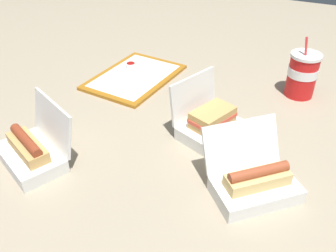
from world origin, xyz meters
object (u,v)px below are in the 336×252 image
object	(u,v)px
food_tray	(135,77)
ketchup_cup	(131,66)
plastic_fork	(156,72)
clamshell_sandwich_front	(210,122)
clamshell_hotdog_center	(33,150)
soda_cup_back	(302,74)
clamshell_hotdog_left	(254,181)

from	to	relation	value
food_tray	ketchup_cup	bearing A→B (deg)	-138.24
plastic_fork	clamshell_sandwich_front	distance (m)	0.43
ketchup_cup	clamshell_hotdog_center	world-z (taller)	clamshell_hotdog_center
ketchup_cup	plastic_fork	bearing A→B (deg)	95.71
ketchup_cup	soda_cup_back	bearing A→B (deg)	97.71
soda_cup_back	clamshell_hotdog_center	bearing A→B (deg)	-41.59
food_tray	soda_cup_back	bearing A→B (deg)	102.52
ketchup_cup	clamshell_hotdog_center	xyz separation A→B (m)	(0.60, 0.03, 0.01)
clamshell_hotdog_left	soda_cup_back	world-z (taller)	soda_cup_back
plastic_fork	clamshell_hotdog_left	xyz separation A→B (m)	(0.48, 0.50, 0.02)
clamshell_hotdog_left	clamshell_sandwich_front	distance (m)	0.27
clamshell_hotdog_center	soda_cup_back	world-z (taller)	soda_cup_back
ketchup_cup	clamshell_sandwich_front	bearing A→B (deg)	56.85
ketchup_cup	soda_cup_back	world-z (taller)	soda_cup_back
food_tray	ketchup_cup	distance (m)	0.07
clamshell_hotdog_center	food_tray	bearing A→B (deg)	178.66
clamshell_sandwich_front	ketchup_cup	bearing A→B (deg)	-123.15
plastic_fork	clamshell_hotdog_center	size ratio (longest dim) A/B	0.44
clamshell_sandwich_front	plastic_fork	bearing A→B (deg)	-132.08
food_tray	clamshell_hotdog_center	world-z (taller)	clamshell_hotdog_center
food_tray	clamshell_sandwich_front	distance (m)	0.45
food_tray	plastic_fork	bearing A→B (deg)	131.23
clamshell_sandwich_front	soda_cup_back	world-z (taller)	soda_cup_back
food_tray	ketchup_cup	xyz separation A→B (m)	(-0.05, -0.04, 0.02)
ketchup_cup	clamshell_hotdog_left	xyz separation A→B (m)	(0.47, 0.61, 0.01)
clamshell_sandwich_front	clamshell_hotdog_center	distance (m)	0.51
ketchup_cup	clamshell_hotdog_left	world-z (taller)	clamshell_hotdog_left
ketchup_cup	clamshell_hotdog_center	size ratio (longest dim) A/B	0.16
plastic_fork	soda_cup_back	size ratio (longest dim) A/B	0.50
food_tray	clamshell_hotdog_center	distance (m)	0.56
plastic_fork	soda_cup_back	bearing A→B (deg)	82.23
plastic_fork	soda_cup_back	distance (m)	0.54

